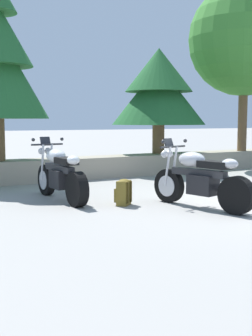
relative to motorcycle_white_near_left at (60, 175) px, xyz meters
name	(u,v)px	position (x,y,z in m)	size (l,w,h in m)	color
stone_wall	(136,165)	(3.28, 2.70, -0.21)	(36.00, 0.80, 0.55)	gray
motorcycle_white_near_left	(60,175)	(0.00, 0.00, 0.00)	(0.67, 2.06, 1.18)	black
motorcycle_silver_centre	(200,180)	(1.83, -1.86, 0.00)	(0.84, 2.04, 1.18)	black
rider_backpack	(123,192)	(0.80, -1.01, -0.24)	(0.35, 0.35, 0.47)	brown
pine_tree_mid_left	(159,88)	(4.15, 2.90, 1.94)	(2.70, 2.70, 3.01)	brown
leafy_tree_mid_right	(251,42)	(7.21, 2.37, 3.42)	(3.63, 3.46, 5.17)	brown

